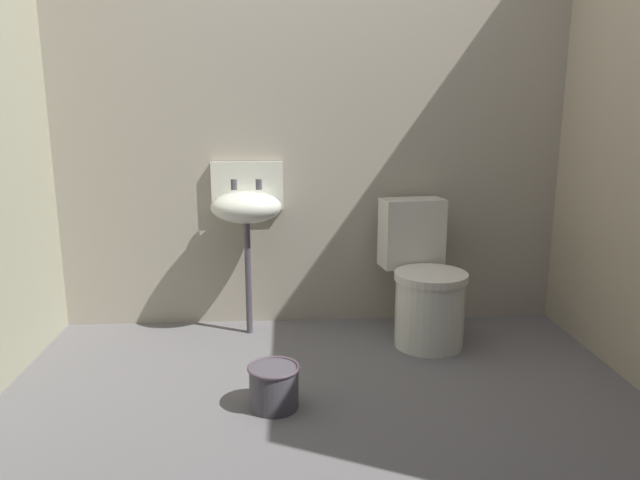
% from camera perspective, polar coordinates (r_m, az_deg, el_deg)
% --- Properties ---
extents(ground_plane, '(3.38, 2.62, 0.08)m').
position_cam_1_polar(ground_plane, '(2.74, 0.36, -16.61)').
color(ground_plane, slate).
extents(wall_back, '(3.38, 0.10, 2.48)m').
position_cam_1_polar(wall_back, '(3.54, -0.86, 11.77)').
color(wall_back, '#A69D8C').
rests_on(wall_back, ground).
extents(toilet_near_wall, '(0.47, 0.64, 0.78)m').
position_cam_1_polar(toilet_near_wall, '(3.38, 10.00, -4.32)').
color(toilet_near_wall, silver).
rests_on(toilet_near_wall, ground).
extents(sink, '(0.42, 0.35, 0.99)m').
position_cam_1_polar(sink, '(3.38, -7.09, 3.33)').
color(sink, '#4B4751').
rests_on(sink, ground).
extents(bucket, '(0.23, 0.23, 0.20)m').
position_cam_1_polar(bucket, '(2.69, -4.46, -13.82)').
color(bucket, '#4B4751').
rests_on(bucket, ground).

